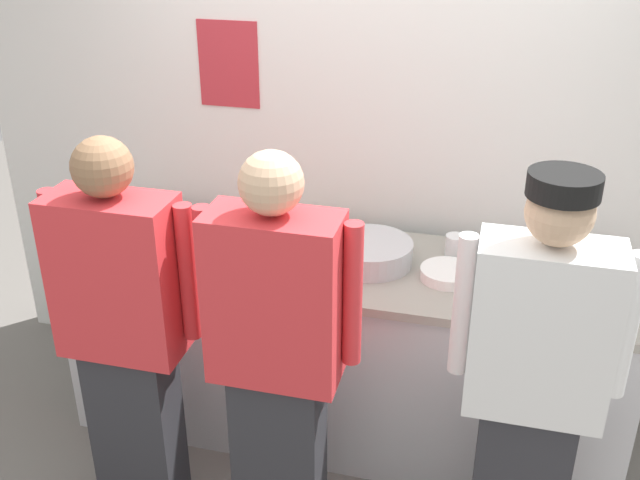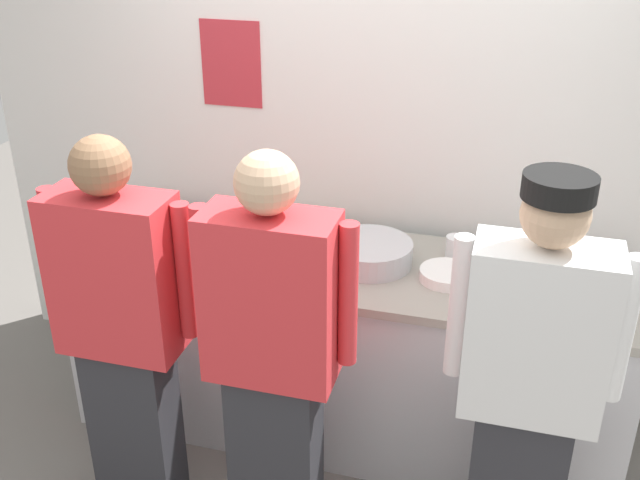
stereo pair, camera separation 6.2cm
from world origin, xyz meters
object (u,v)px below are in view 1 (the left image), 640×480
(mixing_bowl_steel, at_px, (370,252))
(squeeze_bottle_secondary, at_px, (300,244))
(plate_stack_rear, at_px, (242,248))
(squeeze_bottle_spare, at_px, (100,237))
(deli_cup, at_px, (455,246))
(plate_stack_front, at_px, (448,274))
(squeeze_bottle_primary, at_px, (283,225))
(sheet_tray, at_px, (545,280))
(chef_far_right, at_px, (534,383))
(chef_center, at_px, (277,356))
(ramekin_red_sauce, at_px, (304,244))
(chef_near_left, at_px, (125,331))
(chefs_knife, at_px, (157,232))
(ramekin_green_sauce, at_px, (252,230))

(mixing_bowl_steel, height_order, squeeze_bottle_secondary, squeeze_bottle_secondary)
(plate_stack_rear, relative_size, squeeze_bottle_spare, 1.07)
(squeeze_bottle_secondary, height_order, deli_cup, squeeze_bottle_secondary)
(plate_stack_front, xyz_separation_m, squeeze_bottle_primary, (-0.80, 0.18, 0.06))
(mixing_bowl_steel, bearing_deg, plate_stack_rear, -172.78)
(deli_cup, bearing_deg, plate_stack_rear, -165.67)
(sheet_tray, bearing_deg, plate_stack_front, -170.16)
(plate_stack_front, distance_m, squeeze_bottle_secondary, 0.66)
(chef_far_right, xyz_separation_m, plate_stack_front, (-0.37, 0.64, 0.05))
(squeeze_bottle_spare, bearing_deg, mixing_bowl_steel, 11.69)
(chef_far_right, distance_m, squeeze_bottle_spare, 1.99)
(chef_center, distance_m, ramekin_red_sauce, 0.84)
(plate_stack_rear, distance_m, squeeze_bottle_spare, 0.65)
(chef_center, distance_m, chef_far_right, 0.93)
(chef_near_left, relative_size, squeeze_bottle_spare, 8.03)
(plate_stack_front, height_order, plate_stack_rear, plate_stack_rear)
(chef_center, xyz_separation_m, squeeze_bottle_secondary, (-0.10, 0.67, 0.13))
(chef_near_left, relative_size, mixing_bowl_steel, 4.38)
(deli_cup, bearing_deg, squeeze_bottle_secondary, -158.60)
(squeeze_bottle_secondary, xyz_separation_m, deli_cup, (0.67, 0.26, -0.05))
(chef_far_right, height_order, ramekin_red_sauce, chef_far_right)
(chef_far_right, height_order, sheet_tray, chef_far_right)
(chef_near_left, height_order, squeeze_bottle_secondary, chef_near_left)
(ramekin_red_sauce, height_order, chefs_knife, ramekin_red_sauce)
(squeeze_bottle_secondary, height_order, ramekin_red_sauce, squeeze_bottle_secondary)
(ramekin_red_sauce, relative_size, deli_cup, 0.83)
(sheet_tray, height_order, chefs_knife, sheet_tray)
(ramekin_red_sauce, distance_m, chefs_knife, 0.74)
(plate_stack_front, height_order, squeeze_bottle_primary, squeeze_bottle_primary)
(chef_center, relative_size, sheet_tray, 3.44)
(deli_cup, bearing_deg, chef_far_right, -67.27)
(plate_stack_rear, xyz_separation_m, squeeze_bottle_secondary, (0.28, -0.02, 0.07))
(squeeze_bottle_primary, xyz_separation_m, squeeze_bottle_secondary, (0.15, -0.21, 0.02))
(chef_near_left, relative_size, plate_stack_front, 7.07)
(ramekin_red_sauce, bearing_deg, plate_stack_front, -10.62)
(mixing_bowl_steel, distance_m, squeeze_bottle_spare, 1.23)
(squeeze_bottle_spare, relative_size, chefs_knife, 0.77)
(chef_center, relative_size, mixing_bowl_steel, 4.40)
(chef_center, relative_size, chef_far_right, 1.01)
(chef_near_left, xyz_separation_m, deli_cup, (1.20, 0.92, 0.09))
(chef_near_left, xyz_separation_m, plate_stack_front, (1.19, 0.69, 0.06))
(squeeze_bottle_secondary, relative_size, ramekin_green_sauce, 2.37)
(plate_stack_front, relative_size, ramekin_red_sauce, 2.87)
(chef_center, relative_size, chefs_knife, 6.23)
(chef_center, distance_m, mixing_bowl_steel, 0.79)
(squeeze_bottle_spare, bearing_deg, ramekin_red_sauce, 19.93)
(chef_far_right, height_order, plate_stack_rear, chef_far_right)
(chef_far_right, distance_m, deli_cup, 0.94)
(chef_far_right, relative_size, plate_stack_rear, 7.51)
(chef_center, bearing_deg, squeeze_bottle_secondary, 98.37)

